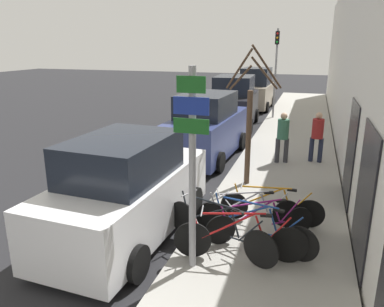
% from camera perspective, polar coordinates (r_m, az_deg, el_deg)
% --- Properties ---
extents(ground_plane, '(80.00, 80.00, 0.00)m').
position_cam_1_polar(ground_plane, '(13.24, 2.88, -0.82)').
color(ground_plane, black).
extents(sidewalk_curb, '(3.20, 32.00, 0.15)m').
position_cam_1_polar(sidewalk_curb, '(15.52, 14.92, 1.51)').
color(sidewalk_curb, '#9E9B93').
rests_on(sidewalk_curb, ground).
extents(building_facade, '(0.23, 32.00, 6.50)m').
position_cam_1_polar(building_facade, '(15.01, 22.64, 12.58)').
color(building_facade, silver).
rests_on(building_facade, ground).
extents(signpost, '(0.58, 0.14, 3.45)m').
position_cam_1_polar(signpost, '(6.08, 0.03, -1.59)').
color(signpost, '#939399').
rests_on(signpost, sidewalk_curb).
extents(bicycle_0, '(2.36, 0.61, 0.95)m').
position_cam_1_polar(bicycle_0, '(6.90, 7.34, -12.86)').
color(bicycle_0, black).
rests_on(bicycle_0, sidewalk_curb).
extents(bicycle_1, '(2.34, 1.06, 0.96)m').
position_cam_1_polar(bicycle_1, '(7.18, 4.06, -11.47)').
color(bicycle_1, black).
rests_on(bicycle_1, sidewalk_curb).
extents(bicycle_2, '(2.34, 0.79, 0.92)m').
position_cam_1_polar(bicycle_2, '(7.36, 9.61, -11.07)').
color(bicycle_2, black).
rests_on(bicycle_2, sidewalk_curb).
extents(bicycle_3, '(1.96, 1.18, 0.84)m').
position_cam_1_polar(bicycle_3, '(7.63, 10.39, -10.32)').
color(bicycle_3, black).
rests_on(bicycle_3, sidewalk_curb).
extents(bicycle_4, '(2.09, 0.84, 0.83)m').
position_cam_1_polar(bicycle_4, '(8.05, 8.62, -8.77)').
color(bicycle_4, black).
rests_on(bicycle_4, sidewalk_curb).
extents(bicycle_5, '(2.22, 0.44, 0.85)m').
position_cam_1_polar(bicycle_5, '(8.34, 11.99, -8.00)').
color(bicycle_5, black).
rests_on(bicycle_5, sidewalk_curb).
extents(parked_car_0, '(2.23, 4.62, 2.17)m').
position_cam_1_polar(parked_car_0, '(7.83, -9.84, -5.73)').
color(parked_car_0, silver).
rests_on(parked_car_0, ground).
extents(parked_car_1, '(2.18, 4.65, 2.30)m').
position_cam_1_polar(parked_car_1, '(13.12, 2.38, 3.82)').
color(parked_car_1, navy).
rests_on(parked_car_1, ground).
extents(parked_car_2, '(2.25, 4.55, 2.46)m').
position_cam_1_polar(parked_car_2, '(18.32, 6.45, 7.53)').
color(parked_car_2, black).
rests_on(parked_car_2, ground).
extents(parked_car_3, '(2.09, 4.26, 2.51)m').
position_cam_1_polar(parked_car_3, '(23.87, 9.73, 9.44)').
color(parked_car_3, gray).
rests_on(parked_car_3, ground).
extents(pedestrian_near, '(0.42, 0.37, 1.65)m').
position_cam_1_polar(pedestrian_near, '(12.46, 13.67, 2.90)').
color(pedestrian_near, '#333338').
rests_on(pedestrian_near, sidewalk_curb).
extents(pedestrian_far, '(0.43, 0.37, 1.65)m').
position_cam_1_polar(pedestrian_far, '(12.84, 18.57, 2.90)').
color(pedestrian_far, '#1E2338').
rests_on(pedestrian_far, sidewalk_curb).
extents(street_tree, '(1.49, 0.95, 3.75)m').
position_cam_1_polar(street_tree, '(10.24, 8.80, 4.64)').
color(street_tree, '#4C3828').
rests_on(street_tree, sidewalk_curb).
extents(traffic_light, '(0.20, 0.30, 4.50)m').
position_cam_1_polar(traffic_light, '(20.08, 12.69, 13.49)').
color(traffic_light, '#939399').
rests_on(traffic_light, sidewalk_curb).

